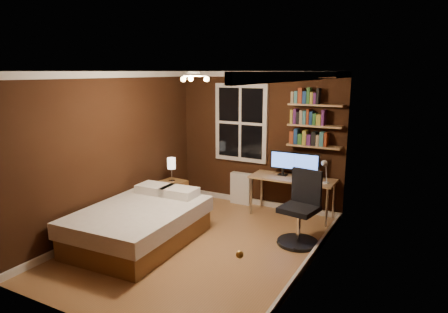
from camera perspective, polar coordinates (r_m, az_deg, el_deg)
The scene contains 24 objects.
floor at distance 6.01m, azimuth -3.47°, elevation -12.52°, with size 4.20×4.20×0.00m, color olive.
wall_back at distance 7.43m, azimuth 4.96°, elevation 2.37°, with size 3.20×0.04×2.50m, color black.
wall_left at distance 6.58m, azimuth -15.56°, elevation 0.69°, with size 0.04×4.20×2.50m, color black.
wall_right at distance 4.97m, azimuth 12.25°, elevation -2.77°, with size 0.04×4.20×2.50m, color black.
ceiling at distance 5.46m, azimuth -3.81°, elevation 12.06°, with size 3.20×4.20×0.02m, color white.
window at distance 7.50m, azimuth 2.43°, elevation 4.81°, with size 1.06×0.06×1.46m, color silver.
door at distance 3.66m, azimuth 4.94°, elevation -11.77°, with size 0.03×0.82×2.05m, color black, non-canonical shape.
door_knob at distance 3.43m, azimuth 2.25°, elevation -13.84°, with size 0.06×0.06×0.06m, color gold.
ceiling_fixture at distance 5.38m, azimuth -4.37°, elevation 10.99°, with size 0.44×0.44×0.18m, color beige, non-canonical shape.
bookshelf_lower at distance 6.97m, azimuth 12.74°, elevation 1.46°, with size 0.92×0.22×0.03m, color #9B724B.
books_row_lower at distance 6.95m, azimuth 12.78°, elevation 2.51°, with size 0.54×0.16×0.23m, color maroon, non-canonical shape.
bookshelf_middle at distance 6.91m, azimuth 12.87°, elevation 4.31°, with size 0.92×0.22×0.03m, color #9B724B.
books_row_middle at distance 6.90m, azimuth 12.92°, elevation 5.38°, with size 0.60×0.16×0.23m, color navy, non-canonical shape.
bookshelf_upper at distance 6.88m, azimuth 13.01°, elevation 7.20°, with size 0.92×0.22×0.03m, color #9B724B.
books_row_upper at distance 6.87m, azimuth 13.06°, elevation 8.28°, with size 0.48×0.16×0.23m, color #295B27, non-canonical shape.
bed at distance 6.11m, azimuth -11.88°, elevation -9.41°, with size 1.52×2.05×0.68m.
nightstand at distance 7.41m, azimuth -7.39°, elevation -5.53°, with size 0.43×0.43×0.54m, color brown.
bedside_lamp at distance 7.27m, azimuth -7.50°, elevation -1.87°, with size 0.15×0.15×0.43m, color silver, non-canonical shape.
radiator at distance 7.67m, azimuth 2.46°, elevation -4.56°, with size 0.40×0.14×0.60m, color silver.
desk at distance 7.03m, azimuth 9.74°, elevation -3.48°, with size 1.47×0.55×0.70m.
monitor_left at distance 7.09m, azimuth 8.42°, elevation -0.95°, with size 0.46×0.12×0.44m, color black, non-canonical shape.
monitor_right at distance 6.97m, azimuth 11.64°, elevation -1.31°, with size 0.46×0.12×0.44m, color black, non-canonical shape.
desk_lamp at distance 6.64m, azimuth 14.26°, elevation -2.08°, with size 0.14×0.32×0.44m, color silver, non-canonical shape.
office_chair at distance 6.02m, azimuth 10.86°, elevation -8.28°, with size 0.60×0.60×1.09m.
Camera 1 is at (2.90, -4.63, 2.50)m, focal length 32.00 mm.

